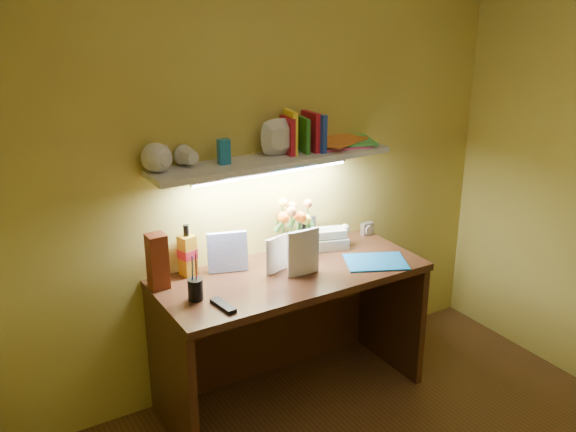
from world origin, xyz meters
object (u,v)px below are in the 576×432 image
object	(u,v)px
desk	(291,336)
flower_bouquet	(296,227)
telephone	(328,236)
whisky_bottle	(187,250)
desk_clock	(367,229)

from	to	relation	value
desk	flower_bouquet	world-z (taller)	flower_bouquet
desk	flower_bouquet	distance (m)	0.58
flower_bouquet	telephone	xyz separation A→B (m)	(0.21, -0.01, -0.09)
flower_bouquet	whisky_bottle	distance (m)	0.61
whisky_bottle	desk_clock	bearing A→B (deg)	-1.43
desk_clock	telephone	bearing A→B (deg)	-175.51
telephone	desk	bearing A→B (deg)	-133.60
desk	whisky_bottle	world-z (taller)	whisky_bottle
desk	telephone	xyz separation A→B (m)	(0.35, 0.19, 0.44)
desk	desk_clock	world-z (taller)	desk_clock
telephone	whisky_bottle	bearing A→B (deg)	-165.48
desk	telephone	size ratio (longest dim) A/B	6.67
desk_clock	whisky_bottle	bearing A→B (deg)	177.54
flower_bouquet	whisky_bottle	bearing A→B (deg)	175.32
telephone	whisky_bottle	world-z (taller)	whisky_bottle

